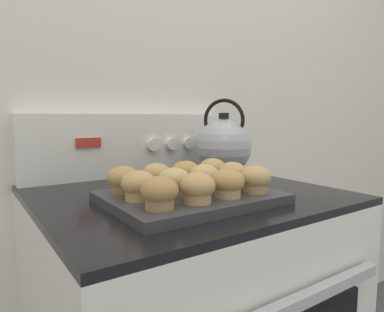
{
  "coord_description": "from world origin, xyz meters",
  "views": [
    {
      "loc": [
        -0.48,
        -0.4,
        1.09
      ],
      "look_at": [
        -0.06,
        0.23,
        1.01
      ],
      "focal_mm": 32.0,
      "sensor_mm": 36.0,
      "label": 1
    }
  ],
  "objects": [
    {
      "name": "muffin_r1_c0",
      "position": [
        -0.18,
        0.25,
        0.95
      ],
      "size": [
        0.07,
        0.07,
        0.06
      ],
      "color": "tan",
      "rests_on": "muffin_pan"
    },
    {
      "name": "muffin_r2_c0",
      "position": [
        -0.18,
        0.33,
        0.95
      ],
      "size": [
        0.07,
        0.07,
        0.06
      ],
      "color": "olive",
      "rests_on": "muffin_pan"
    },
    {
      "name": "muffin_r2_c1",
      "position": [
        -0.09,
        0.33,
        0.95
      ],
      "size": [
        0.07,
        0.07,
        0.06
      ],
      "color": "olive",
      "rests_on": "muffin_pan"
    },
    {
      "name": "muffin_r2_c2",
      "position": [
        -0.01,
        0.33,
        0.95
      ],
      "size": [
        0.07,
        0.07,
        0.06
      ],
      "color": "olive",
      "rests_on": "muffin_pan"
    },
    {
      "name": "muffin_r2_c3",
      "position": [
        0.08,
        0.33,
        0.95
      ],
      "size": [
        0.07,
        0.07,
        0.06
      ],
      "color": "olive",
      "rests_on": "muffin_pan"
    },
    {
      "name": "muffin_r0_c1",
      "position": [
        -0.09,
        0.16,
        0.95
      ],
      "size": [
        0.07,
        0.07,
        0.06
      ],
      "color": "tan",
      "rests_on": "muffin_pan"
    },
    {
      "name": "wall_back",
      "position": [
        0.0,
        0.71,
        1.2
      ],
      "size": [
        8.0,
        0.05,
        2.4
      ],
      "color": "silver",
      "rests_on": "ground_plane"
    },
    {
      "name": "muffin_r0_c2",
      "position": [
        -0.01,
        0.16,
        0.95
      ],
      "size": [
        0.07,
        0.07,
        0.06
      ],
      "color": "tan",
      "rests_on": "muffin_pan"
    },
    {
      "name": "control_panel",
      "position": [
        0.0,
        0.66,
        1.0
      ],
      "size": [
        0.72,
        0.07,
        0.2
      ],
      "color": "white",
      "rests_on": "stove_range"
    },
    {
      "name": "muffin_r0_c3",
      "position": [
        0.07,
        0.16,
        0.95
      ],
      "size": [
        0.07,
        0.07,
        0.06
      ],
      "color": "tan",
      "rests_on": "muffin_pan"
    },
    {
      "name": "muffin_r1_c1",
      "position": [
        -0.1,
        0.24,
        0.95
      ],
      "size": [
        0.07,
        0.07,
        0.06
      ],
      "color": "tan",
      "rests_on": "muffin_pan"
    },
    {
      "name": "muffin_pan",
      "position": [
        -0.05,
        0.25,
        0.91
      ],
      "size": [
        0.38,
        0.29,
        0.02
      ],
      "color": "#38383D",
      "rests_on": "stove_range"
    },
    {
      "name": "tea_kettle",
      "position": [
        0.25,
        0.5,
        1.0
      ],
      "size": [
        0.19,
        0.21,
        0.26
      ],
      "color": "#ADAFB5",
      "rests_on": "stove_range"
    },
    {
      "name": "muffin_r1_c2",
      "position": [
        -0.01,
        0.25,
        0.95
      ],
      "size": [
        0.07,
        0.07,
        0.06
      ],
      "color": "#A37A4C",
      "rests_on": "muffin_pan"
    },
    {
      "name": "muffin_r0_c0",
      "position": [
        -0.18,
        0.16,
        0.95
      ],
      "size": [
        0.07,
        0.07,
        0.06
      ],
      "color": "#A37A4C",
      "rests_on": "muffin_pan"
    },
    {
      "name": "muffin_r1_c3",
      "position": [
        0.07,
        0.24,
        0.95
      ],
      "size": [
        0.07,
        0.07,
        0.06
      ],
      "color": "olive",
      "rests_on": "muffin_pan"
    }
  ]
}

